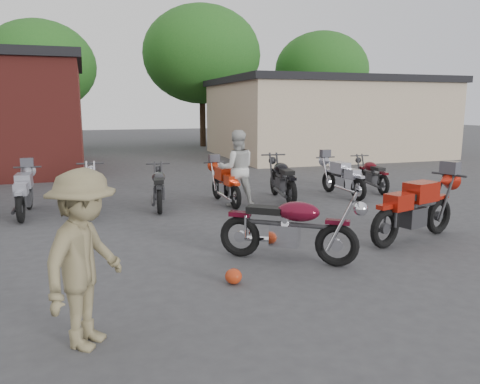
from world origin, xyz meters
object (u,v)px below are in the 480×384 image
object	(u,v)px
row_bike_3	(159,185)
row_bike_6	(342,176)
row_bike_5	(282,177)
sportbike	(416,206)
row_bike_1	(24,191)
helmet	(234,276)
vintage_motorcycle	(290,223)
row_bike_2	(88,188)
person_tan	(85,259)
person_light	(237,168)
row_bike_4	(225,182)
row_bike_7	(372,173)

from	to	relation	value
row_bike_3	row_bike_6	xyz separation A→B (m)	(5.00, -0.08, 0.01)
row_bike_5	row_bike_6	xyz separation A→B (m)	(1.81, 0.04, -0.07)
sportbike	row_bike_1	distance (m)	8.31
sportbike	helmet	xyz separation A→B (m)	(-3.82, -1.02, -0.54)
vintage_motorcycle	row_bike_2	world-z (taller)	vintage_motorcycle
vintage_motorcycle	person_tan	distance (m)	3.54
person_light	row_bike_6	world-z (taller)	person_light
row_bike_1	row_bike_3	distance (m)	3.01
row_bike_1	sportbike	bearing A→B (deg)	-121.37
vintage_motorcycle	row_bike_4	size ratio (longest dim) A/B	1.15
row_bike_2	row_bike_6	size ratio (longest dim) A/B	1.06
sportbike	vintage_motorcycle	bearing A→B (deg)	171.45
helmet	row_bike_3	size ratio (longest dim) A/B	0.13
person_light	person_tan	distance (m)	7.02
row_bike_6	row_bike_2	bearing A→B (deg)	85.39
row_bike_2	vintage_motorcycle	bearing A→B (deg)	-141.53
vintage_motorcycle	sportbike	bearing A→B (deg)	44.71
row_bike_4	row_bike_7	xyz separation A→B (m)	(4.57, 0.42, -0.01)
sportbike	person_light	distance (m)	4.47
helmet	row_bike_5	world-z (taller)	row_bike_5
row_bike_4	sportbike	bearing A→B (deg)	-154.18
sportbike	row_bike_3	bearing A→B (deg)	116.26
sportbike	person_tan	distance (m)	6.14
row_bike_1	row_bike_5	size ratio (longest dim) A/B	0.90
row_bike_1	row_bike_7	world-z (taller)	row_bike_1
row_bike_4	row_bike_6	size ratio (longest dim) A/B	0.98
vintage_motorcycle	sportbike	world-z (taller)	sportbike
helmet	person_tan	bearing A→B (deg)	-149.45
person_light	row_bike_7	distance (m)	4.47
vintage_motorcycle	row_bike_3	world-z (taller)	vintage_motorcycle
vintage_motorcycle	person_light	distance (m)	4.33
row_bike_6	person_light	bearing A→B (deg)	91.45
row_bike_1	row_bike_4	distance (m)	4.67
person_light	row_bike_4	world-z (taller)	person_light
row_bike_2	row_bike_4	distance (m)	3.31
row_bike_2	row_bike_6	distance (m)	6.64
row_bike_1	person_light	bearing A→B (deg)	-95.40
vintage_motorcycle	row_bike_7	size ratio (longest dim) A/B	1.17
helmet	row_bike_3	xyz separation A→B (m)	(-0.22, 5.33, 0.44)
helmet	row_bike_5	size ratio (longest dim) A/B	0.11
row_bike_1	row_bike_4	size ratio (longest dim) A/B	1.04
person_light	row_bike_3	xyz separation A→B (m)	(-1.86, 0.41, -0.39)
row_bike_7	row_bike_4	bearing A→B (deg)	101.83
sportbike	row_bike_3	size ratio (longest dim) A/B	1.17
sportbike	person_tan	world-z (taller)	person_tan
row_bike_1	row_bike_2	size ratio (longest dim) A/B	0.95
row_bike_6	sportbike	bearing A→B (deg)	162.68
vintage_motorcycle	row_bike_5	size ratio (longest dim) A/B	1.00
sportbike	person_light	xyz separation A→B (m)	(-2.18, 3.89, 0.29)
helmet	row_bike_4	world-z (taller)	row_bike_4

